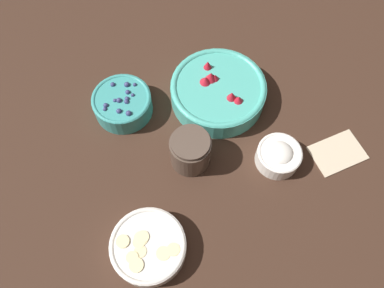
# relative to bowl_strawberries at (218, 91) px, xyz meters

# --- Properties ---
(ground_plane) EXTENTS (4.00, 4.00, 0.00)m
(ground_plane) POSITION_rel_bowl_strawberries_xyz_m (-0.18, -0.08, -0.04)
(ground_plane) COLOR #382319
(bowl_strawberries) EXTENTS (0.25, 0.25, 0.08)m
(bowl_strawberries) POSITION_rel_bowl_strawberries_xyz_m (0.00, 0.00, 0.00)
(bowl_strawberries) COLOR #47AD9E
(bowl_strawberries) RESTS_ON ground_plane
(bowl_blueberries) EXTENTS (0.15, 0.15, 0.07)m
(bowl_blueberries) POSITION_rel_bowl_strawberries_xyz_m (-0.22, 0.12, -0.00)
(bowl_blueberries) COLOR teal
(bowl_blueberries) RESTS_ON ground_plane
(bowl_bananas) EXTENTS (0.17, 0.17, 0.05)m
(bowl_bananas) POSITION_rel_bowl_strawberries_xyz_m (-0.38, -0.22, -0.01)
(bowl_bananas) COLOR silver
(bowl_bananas) RESTS_ON ground_plane
(bowl_cream) EXTENTS (0.11, 0.11, 0.06)m
(bowl_cream) POSITION_rel_bowl_strawberries_xyz_m (-0.00, -0.23, -0.01)
(bowl_cream) COLOR white
(bowl_cream) RESTS_ON ground_plane
(jar_chocolate) EXTENTS (0.10, 0.10, 0.10)m
(jar_chocolate) POSITION_rel_bowl_strawberries_xyz_m (-0.17, -0.10, 0.01)
(jar_chocolate) COLOR #4C3D33
(jar_chocolate) RESTS_ON ground_plane
(napkin) EXTENTS (0.15, 0.12, 0.01)m
(napkin) POSITION_rel_bowl_strawberries_xyz_m (0.13, -0.31, -0.03)
(napkin) COLOR beige
(napkin) RESTS_ON ground_plane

